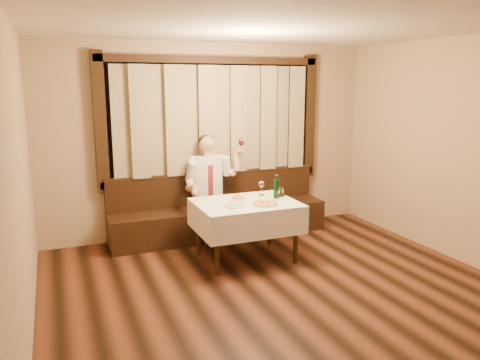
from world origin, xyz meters
name	(u,v)px	position (x,y,z in m)	size (l,w,h in m)	color
room	(272,151)	(0.00, 0.97, 1.50)	(5.01, 6.01, 2.81)	black
banquette	(219,215)	(0.00, 2.72, 0.31)	(3.20, 0.61, 0.94)	black
dining_table	(246,210)	(0.00, 1.70, 0.65)	(1.27, 0.97, 0.76)	black
pizza	(265,203)	(0.17, 1.49, 0.77)	(0.34, 0.34, 0.04)	white
pasta_red	(238,197)	(-0.04, 1.86, 0.79)	(0.27, 0.27, 0.09)	white
pasta_cream	(235,203)	(-0.20, 1.56, 0.79)	(0.27, 0.27, 0.09)	white
green_bottle	(276,188)	(0.43, 1.72, 0.89)	(0.07, 0.07, 0.31)	#0F471D
table_wine_glass	(261,185)	(0.33, 1.95, 0.90)	(0.07, 0.07, 0.19)	white
cruet_caddy	(280,193)	(0.53, 1.79, 0.80)	(0.13, 0.09, 0.12)	black
seated_man	(210,181)	(-0.17, 2.63, 0.86)	(0.85, 0.63, 1.50)	black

